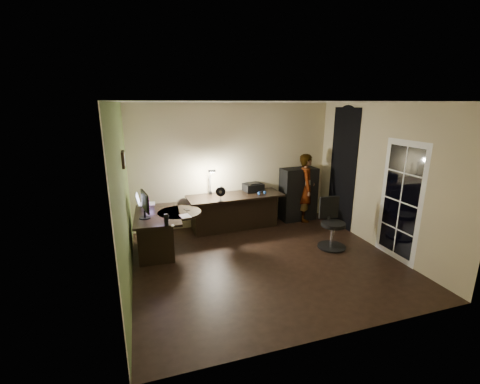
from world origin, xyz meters
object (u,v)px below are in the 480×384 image
object	(u,v)px
office_chair	(333,224)
monitor	(144,209)
cabinet	(298,194)
person	(306,188)
desk_left	(159,233)
desk_right	(235,212)

from	to	relation	value
office_chair	monitor	bearing A→B (deg)	174.46
cabinet	person	xyz separation A→B (m)	(0.13, -0.12, 0.17)
desk_left	cabinet	size ratio (longest dim) A/B	1.05
office_chair	person	xyz separation A→B (m)	(0.24, 1.51, 0.31)
desk_left	desk_right	bearing A→B (deg)	24.63
cabinet	office_chair	size ratio (longest dim) A/B	1.29
desk_left	desk_right	size ratio (longest dim) A/B	0.63
desk_right	office_chair	size ratio (longest dim) A/B	2.15
person	desk_right	bearing A→B (deg)	114.77
cabinet	person	bearing A→B (deg)	-44.08
desk_left	office_chair	bearing A→B (deg)	-11.60
monitor	person	distance (m)	3.72
cabinet	monitor	distance (m)	3.63
desk_right	cabinet	bearing A→B (deg)	2.50
person	desk_left	bearing A→B (deg)	125.62
monitor	person	bearing A→B (deg)	3.30
desk_right	cabinet	world-z (taller)	cabinet
monitor	office_chair	bearing A→B (deg)	-20.94
monitor	office_chair	distance (m)	3.47
cabinet	monitor	bearing A→B (deg)	-166.72
desk_left	person	world-z (taller)	person
desk_right	office_chair	xyz separation A→B (m)	(1.49, -1.49, 0.09)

